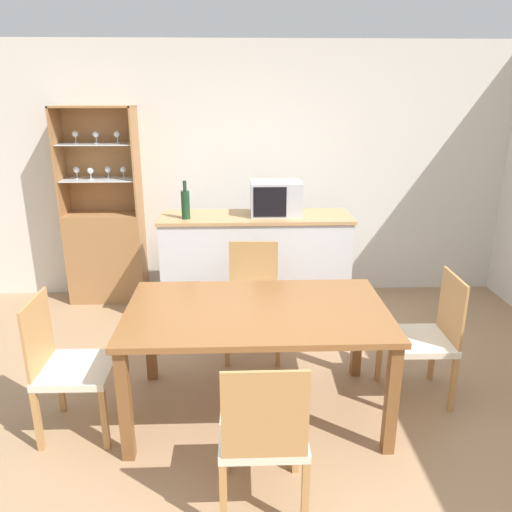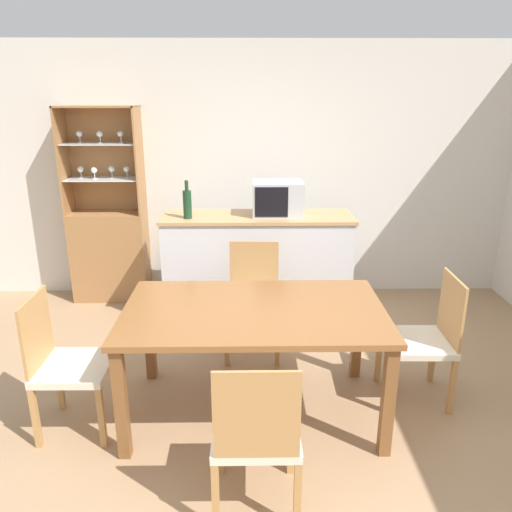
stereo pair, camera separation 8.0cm
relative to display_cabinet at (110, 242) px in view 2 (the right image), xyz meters
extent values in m
plane|color=#A37F5B|center=(1.56, -2.44, -0.60)|extent=(18.00, 18.00, 0.00)
cube|color=silver|center=(1.56, 0.19, 0.68)|extent=(6.80, 0.06, 2.55)
cube|color=silver|center=(1.51, -0.49, -0.11)|extent=(1.72, 0.51, 0.97)
cube|color=tan|center=(1.51, -0.49, 0.38)|extent=(1.75, 0.54, 0.03)
cube|color=#A37042|center=(0.00, -0.01, -0.14)|extent=(0.75, 0.35, 0.91)
cube|color=#A37042|center=(0.00, 0.16, 0.83)|extent=(0.75, 0.02, 1.03)
cube|color=#A37042|center=(-0.37, -0.01, 0.83)|extent=(0.02, 0.35, 1.03)
cube|color=#A37042|center=(0.37, -0.01, 0.83)|extent=(0.02, 0.35, 1.03)
cube|color=#A37042|center=(0.00, -0.01, 1.34)|extent=(0.75, 0.35, 0.02)
cube|color=white|center=(0.00, -0.01, 0.66)|extent=(0.71, 0.30, 0.01)
cube|color=white|center=(0.00, -0.01, 1.00)|extent=(0.71, 0.30, 0.01)
cylinder|color=white|center=(-0.23, 0.03, 0.66)|extent=(0.04, 0.04, 0.01)
cylinder|color=white|center=(-0.23, 0.03, 0.69)|extent=(0.01, 0.01, 0.06)
sphere|color=white|center=(-0.23, 0.03, 0.75)|extent=(0.06, 0.06, 0.06)
cylinder|color=white|center=(-0.20, 0.03, 1.01)|extent=(0.04, 0.04, 0.01)
cylinder|color=white|center=(-0.20, 0.03, 1.04)|extent=(0.01, 0.01, 0.06)
sphere|color=white|center=(-0.20, 0.03, 1.09)|extent=(0.06, 0.06, 0.06)
cylinder|color=white|center=(-0.08, -0.03, 0.66)|extent=(0.04, 0.04, 0.01)
cylinder|color=white|center=(-0.08, -0.03, 0.69)|extent=(0.01, 0.01, 0.06)
sphere|color=white|center=(-0.08, -0.03, 0.75)|extent=(0.06, 0.06, 0.06)
cylinder|color=white|center=(0.00, 0.01, 1.01)|extent=(0.04, 0.04, 0.01)
cylinder|color=white|center=(0.00, 0.01, 1.04)|extent=(0.01, 0.01, 0.06)
sphere|color=white|center=(0.00, 0.01, 1.09)|extent=(0.06, 0.06, 0.06)
cylinder|color=white|center=(0.08, 0.04, 0.66)|extent=(0.04, 0.04, 0.01)
cylinder|color=white|center=(0.08, 0.04, 0.69)|extent=(0.01, 0.01, 0.06)
sphere|color=white|center=(0.08, 0.04, 0.75)|extent=(0.06, 0.06, 0.06)
cylinder|color=white|center=(0.20, 0.00, 1.01)|extent=(0.04, 0.04, 0.01)
cylinder|color=white|center=(0.20, 0.00, 1.04)|extent=(0.01, 0.01, 0.06)
sphere|color=white|center=(0.20, 0.00, 1.09)|extent=(0.06, 0.06, 0.06)
cylinder|color=white|center=(0.23, 0.02, 0.66)|extent=(0.04, 0.04, 0.01)
cylinder|color=white|center=(0.23, 0.02, 0.69)|extent=(0.01, 0.01, 0.06)
sphere|color=white|center=(0.23, 0.02, 0.75)|extent=(0.06, 0.06, 0.06)
cube|color=brown|center=(1.46, -2.01, 0.14)|extent=(1.67, 0.99, 0.04)
cube|color=brown|center=(0.69, -2.45, -0.24)|extent=(0.07, 0.07, 0.72)
cube|color=brown|center=(2.23, -2.45, -0.24)|extent=(0.07, 0.07, 0.72)
cube|color=brown|center=(0.69, -1.58, -0.24)|extent=(0.07, 0.07, 0.72)
cube|color=brown|center=(2.23, -1.58, -0.24)|extent=(0.07, 0.07, 0.72)
cube|color=beige|center=(1.46, -1.23, -0.17)|extent=(0.46, 0.46, 0.05)
cube|color=#B7844C|center=(1.47, -1.02, 0.08)|extent=(0.40, 0.04, 0.45)
cube|color=#B7844C|center=(1.65, -1.44, -0.39)|extent=(0.04, 0.04, 0.41)
cube|color=#B7844C|center=(1.25, -1.42, -0.39)|extent=(0.04, 0.04, 0.41)
cube|color=#B7844C|center=(1.67, -1.04, -0.39)|extent=(0.04, 0.04, 0.41)
cube|color=#B7844C|center=(1.27, -1.02, -0.39)|extent=(0.04, 0.04, 0.41)
cube|color=beige|center=(1.46, -2.80, -0.17)|extent=(0.44, 0.44, 0.05)
cube|color=#B7844C|center=(1.46, -3.01, 0.08)|extent=(0.40, 0.02, 0.45)
cube|color=#B7844C|center=(1.26, -2.60, -0.39)|extent=(0.04, 0.04, 0.41)
cube|color=#B7844C|center=(1.66, -2.60, -0.39)|extent=(0.04, 0.04, 0.41)
cube|color=#B7844C|center=(1.26, -3.00, -0.39)|extent=(0.04, 0.04, 0.41)
cube|color=#B7844C|center=(1.66, -3.00, -0.39)|extent=(0.04, 0.04, 0.41)
cube|color=beige|center=(0.34, -2.16, -0.17)|extent=(0.44, 0.44, 0.05)
cube|color=#B7844C|center=(0.13, -2.16, 0.08)|extent=(0.02, 0.40, 0.45)
cube|color=#B7844C|center=(0.54, -1.97, -0.39)|extent=(0.04, 0.04, 0.41)
cube|color=#B7844C|center=(0.54, -2.36, -0.39)|extent=(0.04, 0.04, 0.41)
cube|color=#B7844C|center=(0.14, -1.96, -0.39)|extent=(0.04, 0.04, 0.41)
cube|color=#B7844C|center=(0.14, -2.36, -0.39)|extent=(0.04, 0.04, 0.41)
cube|color=beige|center=(2.58, -1.87, -0.17)|extent=(0.45, 0.45, 0.05)
cube|color=#B7844C|center=(2.79, -1.87, 0.08)|extent=(0.03, 0.40, 0.45)
cube|color=#B7844C|center=(2.38, -2.06, -0.39)|extent=(0.04, 0.04, 0.41)
cube|color=#B7844C|center=(2.39, -1.66, -0.39)|extent=(0.04, 0.04, 0.41)
cube|color=#B7844C|center=(2.78, -2.07, -0.39)|extent=(0.04, 0.04, 0.41)
cube|color=#B7844C|center=(2.79, -1.67, -0.39)|extent=(0.04, 0.04, 0.41)
cube|color=#B7BABF|center=(1.69, -0.46, 0.55)|extent=(0.46, 0.33, 0.30)
cube|color=black|center=(1.63, -0.63, 0.55)|extent=(0.29, 0.01, 0.26)
cylinder|color=#193D23|center=(0.89, -0.59, 0.52)|extent=(0.08, 0.08, 0.25)
cylinder|color=#193D23|center=(0.89, -0.59, 0.69)|extent=(0.03, 0.03, 0.09)
camera|label=1|loc=(1.35, -4.92, 1.48)|focal=35.00mm
camera|label=2|loc=(1.43, -4.92, 1.48)|focal=35.00mm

